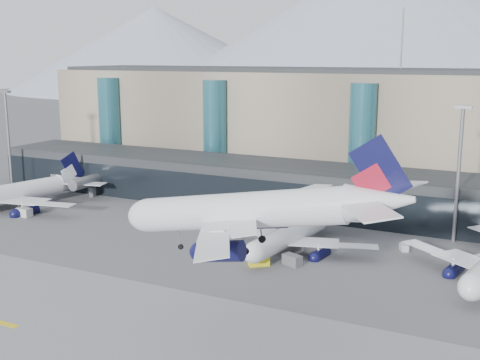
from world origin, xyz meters
name	(u,v)px	position (x,y,z in m)	size (l,w,h in m)	color
ground	(184,307)	(0.00, 0.00, 0.00)	(900.00, 900.00, 0.00)	#515154
runway_strip	(117,354)	(0.00, -15.00, 0.02)	(400.00, 40.00, 0.04)	slate
runway_markings	(117,354)	(0.00, -15.00, 0.05)	(128.00, 1.00, 0.02)	gold
concourse	(319,190)	(-0.02, 57.73, 4.97)	(170.00, 27.00, 10.00)	black
terminal_main	(273,123)	(-25.00, 90.00, 15.44)	(130.00, 30.00, 31.00)	gray
teal_towers	(284,137)	(-14.99, 74.01, 14.01)	(116.40, 19.40, 46.00)	#286371
lightmast_left	(8,134)	(-80.00, 45.00, 14.42)	(3.00, 1.20, 25.60)	slate
lightmast_mid	(459,166)	(30.00, 48.00, 14.42)	(3.00, 1.20, 25.60)	slate
hero_jet	(269,201)	(14.71, -4.60, 17.84)	(36.92, 38.02, 12.24)	silver
jet_parked_left	(23,186)	(-63.22, 32.54, 4.78)	(37.97, 39.32, 12.63)	silver
jet_parked_mid	(298,226)	(4.76, 32.31, 3.97)	(32.24, 32.35, 10.49)	silver
veh_a	(24,212)	(-56.24, 25.87, 0.93)	(3.32, 1.87, 1.87)	#BCBCBC
veh_b	(255,222)	(-8.20, 41.73, 0.70)	(2.42, 1.49, 1.40)	gold
veh_c	(292,260)	(7.39, 22.60, 0.90)	(3.24, 1.71, 1.80)	#515257
veh_f	(38,192)	(-67.73, 41.54, 1.04)	(3.71, 1.97, 2.07)	#515257
veh_g	(404,247)	(22.68, 38.52, 0.61)	(2.10, 1.23, 1.23)	#BCBCBC
veh_h	(259,260)	(2.42, 20.06, 0.93)	(3.38, 1.78, 1.87)	gold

